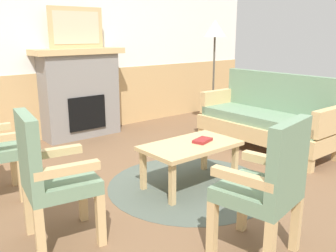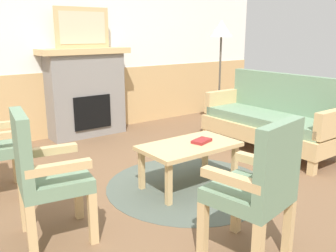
{
  "view_description": "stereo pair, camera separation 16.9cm",
  "coord_description": "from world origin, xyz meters",
  "px_view_note": "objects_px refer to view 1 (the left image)",
  "views": [
    {
      "loc": [
        -2.36,
        -2.51,
        1.51
      ],
      "look_at": [
        0.0,
        0.35,
        0.55
      ],
      "focal_mm": 39.14,
      "sensor_mm": 36.0,
      "label": 1
    },
    {
      "loc": [
        -2.22,
        -2.61,
        1.51
      ],
      "look_at": [
        0.0,
        0.35,
        0.55
      ],
      "focal_mm": 39.14,
      "sensor_mm": 36.0,
      "label": 2
    }
  ],
  "objects_px": {
    "fireplace": "(80,93)",
    "coffee_table": "(190,149)",
    "book_on_table": "(202,140)",
    "armchair_front_left": "(267,183)",
    "armchair_near_fireplace": "(50,173)",
    "floor_lamp_by_couch": "(215,35)",
    "framed_picture": "(76,28)",
    "couch": "(267,119)"
  },
  "relations": [
    {
      "from": "fireplace",
      "to": "armchair_front_left",
      "type": "height_order",
      "value": "fireplace"
    },
    {
      "from": "couch",
      "to": "armchair_front_left",
      "type": "relative_size",
      "value": 1.84
    },
    {
      "from": "fireplace",
      "to": "floor_lamp_by_couch",
      "type": "distance_m",
      "value": 2.2
    },
    {
      "from": "couch",
      "to": "armchair_near_fireplace",
      "type": "bearing_deg",
      "value": -172.95
    },
    {
      "from": "couch",
      "to": "book_on_table",
      "type": "distance_m",
      "value": 1.51
    },
    {
      "from": "couch",
      "to": "armchair_front_left",
      "type": "xyz_separation_m",
      "value": [
        -2.04,
        -1.46,
        0.14
      ]
    },
    {
      "from": "armchair_near_fireplace",
      "to": "floor_lamp_by_couch",
      "type": "xyz_separation_m",
      "value": [
        3.31,
        1.58,
        0.91
      ]
    },
    {
      "from": "floor_lamp_by_couch",
      "to": "coffee_table",
      "type": "bearing_deg",
      "value": -141.62
    },
    {
      "from": "coffee_table",
      "to": "armchair_near_fireplace",
      "type": "distance_m",
      "value": 1.48
    },
    {
      "from": "coffee_table",
      "to": "book_on_table",
      "type": "height_order",
      "value": "book_on_table"
    },
    {
      "from": "fireplace",
      "to": "armchair_front_left",
      "type": "distance_m",
      "value": 3.57
    },
    {
      "from": "framed_picture",
      "to": "book_on_table",
      "type": "bearing_deg",
      "value": -86.79
    },
    {
      "from": "fireplace",
      "to": "book_on_table",
      "type": "relative_size",
      "value": 6.34
    },
    {
      "from": "book_on_table",
      "to": "armchair_near_fireplace",
      "type": "relative_size",
      "value": 0.21
    },
    {
      "from": "armchair_front_left",
      "to": "fireplace",
      "type": "bearing_deg",
      "value": 83.13
    },
    {
      "from": "armchair_near_fireplace",
      "to": "floor_lamp_by_couch",
      "type": "height_order",
      "value": "floor_lamp_by_couch"
    },
    {
      "from": "armchair_near_fireplace",
      "to": "armchair_front_left",
      "type": "relative_size",
      "value": 1.0
    },
    {
      "from": "fireplace",
      "to": "armchair_near_fireplace",
      "type": "relative_size",
      "value": 1.33
    },
    {
      "from": "coffee_table",
      "to": "floor_lamp_by_couch",
      "type": "height_order",
      "value": "floor_lamp_by_couch"
    },
    {
      "from": "coffee_table",
      "to": "couch",
      "type": "bearing_deg",
      "value": 9.2
    },
    {
      "from": "fireplace",
      "to": "coffee_table",
      "type": "bearing_deg",
      "value": -89.93
    },
    {
      "from": "fireplace",
      "to": "framed_picture",
      "type": "xyz_separation_m",
      "value": [
        0.0,
        0.0,
        0.91
      ]
    },
    {
      "from": "book_on_table",
      "to": "couch",
      "type": "bearing_deg",
      "value": 11.28
    },
    {
      "from": "armchair_front_left",
      "to": "armchair_near_fireplace",
      "type": "bearing_deg",
      "value": 133.74
    },
    {
      "from": "fireplace",
      "to": "coffee_table",
      "type": "relative_size",
      "value": 1.35
    },
    {
      "from": "floor_lamp_by_couch",
      "to": "fireplace",
      "type": "bearing_deg",
      "value": 154.41
    },
    {
      "from": "fireplace",
      "to": "armchair_front_left",
      "type": "relative_size",
      "value": 1.33
    },
    {
      "from": "floor_lamp_by_couch",
      "to": "armchair_near_fireplace",
      "type": "bearing_deg",
      "value": -154.49
    },
    {
      "from": "framed_picture",
      "to": "floor_lamp_by_couch",
      "type": "relative_size",
      "value": 0.48
    },
    {
      "from": "couch",
      "to": "armchair_near_fireplace",
      "type": "xyz_separation_m",
      "value": [
        -3.07,
        -0.38,
        0.14
      ]
    },
    {
      "from": "armchair_near_fireplace",
      "to": "armchair_front_left",
      "type": "distance_m",
      "value": 1.5
    },
    {
      "from": "floor_lamp_by_couch",
      "to": "couch",
      "type": "bearing_deg",
      "value": -101.03
    },
    {
      "from": "framed_picture",
      "to": "coffee_table",
      "type": "distance_m",
      "value": 2.62
    },
    {
      "from": "fireplace",
      "to": "floor_lamp_by_couch",
      "type": "height_order",
      "value": "floor_lamp_by_couch"
    },
    {
      "from": "coffee_table",
      "to": "floor_lamp_by_couch",
      "type": "bearing_deg",
      "value": 38.38
    },
    {
      "from": "armchair_near_fireplace",
      "to": "coffee_table",
      "type": "bearing_deg",
      "value": 4.66
    },
    {
      "from": "book_on_table",
      "to": "armchair_near_fireplace",
      "type": "xyz_separation_m",
      "value": [
        -1.6,
        -0.09,
        0.08
      ]
    },
    {
      "from": "framed_picture",
      "to": "couch",
      "type": "height_order",
      "value": "framed_picture"
    },
    {
      "from": "coffee_table",
      "to": "fireplace",
      "type": "bearing_deg",
      "value": 90.07
    },
    {
      "from": "fireplace",
      "to": "book_on_table",
      "type": "height_order",
      "value": "fireplace"
    },
    {
      "from": "book_on_table",
      "to": "armchair_front_left",
      "type": "height_order",
      "value": "armchair_front_left"
    },
    {
      "from": "framed_picture",
      "to": "floor_lamp_by_couch",
      "type": "distance_m",
      "value": 2.05
    }
  ]
}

